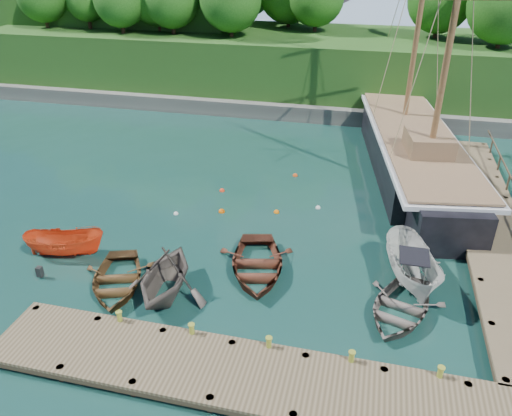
{
  "coord_description": "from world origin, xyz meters",
  "views": [
    {
      "loc": [
        4.8,
        -18.53,
        13.84
      ],
      "look_at": [
        -0.4,
        2.7,
        2.0
      ],
      "focal_mm": 35.0,
      "sensor_mm": 36.0,
      "label": 1
    }
  ],
  "objects_px": {
    "rowboat_3": "(398,314)",
    "motorboat_orange": "(67,255)",
    "rowboat_0": "(117,286)",
    "rowboat_2": "(256,272)",
    "schooner": "(413,155)",
    "rowboat_1": "(167,294)",
    "cabin_boat_white": "(410,282)"
  },
  "relations": [
    {
      "from": "schooner",
      "to": "rowboat_3",
      "type": "bearing_deg",
      "value": -102.32
    },
    {
      "from": "motorboat_orange",
      "to": "schooner",
      "type": "relative_size",
      "value": 0.14
    },
    {
      "from": "rowboat_1",
      "to": "rowboat_0",
      "type": "bearing_deg",
      "value": 177.13
    },
    {
      "from": "rowboat_3",
      "to": "motorboat_orange",
      "type": "distance_m",
      "value": 15.98
    },
    {
      "from": "motorboat_orange",
      "to": "rowboat_3",
      "type": "bearing_deg",
      "value": -105.23
    },
    {
      "from": "rowboat_3",
      "to": "schooner",
      "type": "bearing_deg",
      "value": 103.67
    },
    {
      "from": "rowboat_2",
      "to": "motorboat_orange",
      "type": "distance_m",
      "value": 9.52
    },
    {
      "from": "rowboat_0",
      "to": "schooner",
      "type": "relative_size",
      "value": 0.16
    },
    {
      "from": "motorboat_orange",
      "to": "rowboat_0",
      "type": "bearing_deg",
      "value": -128.51
    },
    {
      "from": "rowboat_0",
      "to": "schooner",
      "type": "distance_m",
      "value": 21.13
    },
    {
      "from": "rowboat_3",
      "to": "cabin_boat_white",
      "type": "bearing_deg",
      "value": 94.57
    },
    {
      "from": "rowboat_1",
      "to": "cabin_boat_white",
      "type": "distance_m",
      "value": 11.03
    },
    {
      "from": "rowboat_2",
      "to": "rowboat_0",
      "type": "bearing_deg",
      "value": -169.89
    },
    {
      "from": "rowboat_1",
      "to": "cabin_boat_white",
      "type": "relative_size",
      "value": 0.88
    },
    {
      "from": "motorboat_orange",
      "to": "schooner",
      "type": "bearing_deg",
      "value": -61.64
    },
    {
      "from": "rowboat_0",
      "to": "rowboat_2",
      "type": "bearing_deg",
      "value": 4.17
    },
    {
      "from": "rowboat_0",
      "to": "rowboat_1",
      "type": "xyz_separation_m",
      "value": [
        2.39,
        0.01,
        0.0
      ]
    },
    {
      "from": "rowboat_3",
      "to": "motorboat_orange",
      "type": "xyz_separation_m",
      "value": [
        -15.96,
        0.7,
        0.0
      ]
    },
    {
      "from": "rowboat_3",
      "to": "motorboat_orange",
      "type": "relative_size",
      "value": 1.15
    },
    {
      "from": "rowboat_1",
      "to": "schooner",
      "type": "bearing_deg",
      "value": 53.59
    },
    {
      "from": "rowboat_0",
      "to": "cabin_boat_white",
      "type": "distance_m",
      "value": 13.32
    },
    {
      "from": "rowboat_2",
      "to": "rowboat_3",
      "type": "xyz_separation_m",
      "value": [
        6.48,
        -1.52,
        0.0
      ]
    },
    {
      "from": "rowboat_0",
      "to": "rowboat_1",
      "type": "relative_size",
      "value": 1.02
    },
    {
      "from": "rowboat_1",
      "to": "cabin_boat_white",
      "type": "xyz_separation_m",
      "value": [
        10.47,
        3.46,
        0.0
      ]
    },
    {
      "from": "motorboat_orange",
      "to": "schooner",
      "type": "xyz_separation_m",
      "value": [
        16.85,
        14.69,
        1.13
      ]
    },
    {
      "from": "rowboat_1",
      "to": "schooner",
      "type": "distance_m",
      "value": 19.71
    },
    {
      "from": "rowboat_1",
      "to": "motorboat_orange",
      "type": "bearing_deg",
      "value": 160.77
    },
    {
      "from": "rowboat_0",
      "to": "rowboat_1",
      "type": "height_order",
      "value": "rowboat_1"
    },
    {
      "from": "rowboat_1",
      "to": "motorboat_orange",
      "type": "relative_size",
      "value": 1.12
    },
    {
      "from": "schooner",
      "to": "motorboat_orange",
      "type": "bearing_deg",
      "value": -147.94
    },
    {
      "from": "rowboat_1",
      "to": "rowboat_3",
      "type": "distance_m",
      "value": 9.99
    },
    {
      "from": "rowboat_0",
      "to": "schooner",
      "type": "bearing_deg",
      "value": 31.62
    }
  ]
}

